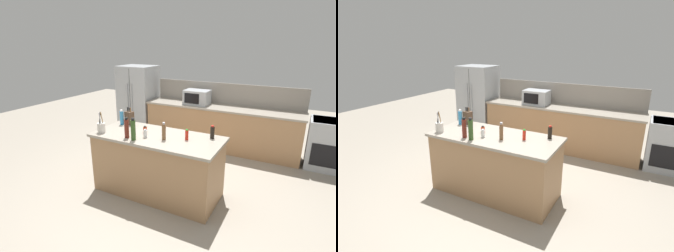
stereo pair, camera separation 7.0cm
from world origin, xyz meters
TOP-DOWN VIEW (x-y plane):
  - ground_plane at (0.00, 0.00)m, footprint 14.00×14.00m
  - back_counter_run at (0.30, 2.20)m, footprint 3.34×0.66m
  - wall_backsplash at (0.30, 2.52)m, footprint 3.30×0.03m
  - kitchen_island at (0.00, 0.00)m, footprint 1.94×0.87m
  - refrigerator at (-1.84, 2.25)m, footprint 0.86×0.75m
  - range_oven at (2.39, 2.20)m, footprint 0.76×0.65m
  - microwave at (-0.25, 2.20)m, footprint 0.54×0.39m
  - knife_block at (-0.69, 0.27)m, footprint 0.14×0.11m
  - utensil_crock at (-0.82, -0.27)m, footprint 0.12×0.12m
  - pepper_grinder at (0.17, -0.09)m, footprint 0.06×0.06m
  - vinegar_bottle at (-0.34, -0.27)m, footprint 0.07×0.07m
  - hot_sauce_bottle at (0.46, 0.05)m, footprint 0.05×0.05m
  - spice_jar_paprika at (-0.22, 0.02)m, footprint 0.06×0.06m
  - salt_shaker at (-0.11, -0.14)m, footprint 0.06×0.06m
  - soy_sauce_bottle at (0.76, 0.27)m, footprint 0.06×0.06m
  - dish_soap_bottle at (-0.79, 0.20)m, footprint 0.06×0.06m
  - olive_oil_bottle at (-0.21, -0.30)m, footprint 0.07×0.07m

SIDE VIEW (x-z plane):
  - ground_plane at x=0.00m, z-range 0.00..0.00m
  - range_oven at x=2.39m, z-range 0.01..0.93m
  - back_counter_run at x=0.30m, z-range 0.00..0.94m
  - kitchen_island at x=0.00m, z-range 0.00..0.94m
  - refrigerator at x=-1.84m, z-range 0.00..1.71m
  - spice_jar_paprika at x=-0.22m, z-range 0.94..1.05m
  - salt_shaker at x=-0.11m, z-range 0.94..1.06m
  - hot_sauce_bottle at x=0.46m, z-range 0.94..1.09m
  - utensil_crock at x=-0.82m, z-range 0.86..1.18m
  - soy_sauce_bottle at x=0.76m, z-range 0.93..1.13m
  - knife_block at x=-0.69m, z-range 0.91..1.20m
  - dish_soap_bottle at x=-0.79m, z-range 0.93..1.18m
  - pepper_grinder at x=0.17m, z-range 0.93..1.19m
  - vinegar_bottle at x=-0.34m, z-range 0.93..1.23m
  - olive_oil_bottle at x=-0.21m, z-range 0.93..1.25m
  - microwave at x=-0.25m, z-range 0.94..1.25m
  - wall_backsplash at x=0.30m, z-range 0.94..1.40m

